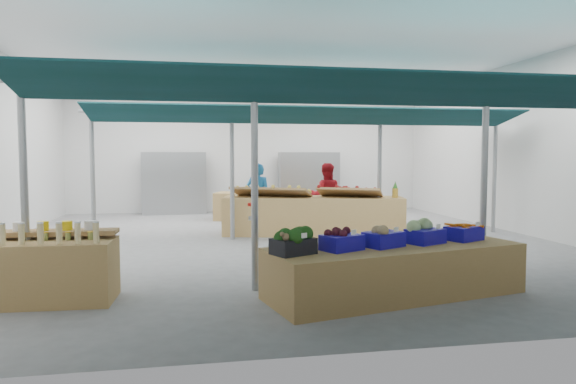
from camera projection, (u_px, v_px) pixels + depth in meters
The scene contains 22 objects.
floor at pixel (279, 242), 11.37m from camera, with size 13.00×13.00×0.00m, color slate.
hall at pixel (270, 126), 12.60m from camera, with size 13.00×13.00×13.00m.
pole_grid at pixel (333, 161), 9.66m from camera, with size 10.00×4.60×3.00m.
awnings at pixel (334, 109), 9.59m from camera, with size 9.50×7.08×0.30m.
back_shelving_left at pixel (174, 184), 16.75m from camera, with size 2.00×0.50×2.00m, color #B23F33.
back_shelving_right at pixel (309, 182), 17.54m from camera, with size 2.00×0.50×2.00m, color #B23F33.
bottle_shelf at pixel (43, 268), 6.65m from camera, with size 1.84×1.17×1.08m.
veg_counter at pixel (395, 271), 6.95m from camera, with size 3.52×1.17×0.68m, color olive.
fruit_counter at pixel (313, 216), 12.35m from camera, with size 4.28×1.02×0.92m, color olive.
far_counter at pixel (292, 207), 15.03m from camera, with size 4.54×0.91×0.82m, color olive.
vendor_left at pixel (258, 197), 13.19m from camera, with size 0.62×0.41×1.71m, color #1A63A9.
vendor_right at pixel (326, 196), 13.51m from camera, with size 0.83×0.65×1.71m, color maroon.
crate_broccoli at pixel (293, 241), 6.32m from camera, with size 0.60×0.53×0.35m.
crate_beets at pixel (342, 240), 6.59m from camera, with size 0.60×0.53×0.29m.
crate_celeriac at pixel (384, 236), 6.84m from camera, with size 0.60×0.53×0.31m.
crate_cabbage at pixel (425, 232), 7.11m from camera, with size 0.60×0.53×0.35m.
crate_carrots at pixel (464, 232), 7.38m from camera, with size 0.60×0.53×0.29m.
sparrow at pixel (285, 236), 6.14m from camera, with size 0.12×0.09×0.11m.
pole_ribbon at pixel (251, 206), 8.42m from camera, with size 0.12×0.12×0.28m.
apple_heap_yellow at pixel (271, 190), 12.26m from camera, with size 2.01×1.48×0.27m.
apple_heap_red at pixel (350, 190), 12.16m from camera, with size 1.65×1.30×0.27m.
pineapple at pixel (395, 190), 12.09m from camera, with size 0.14×0.14×0.39m.
Camera 1 is at (-1.81, -11.12, 1.89)m, focal length 32.00 mm.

